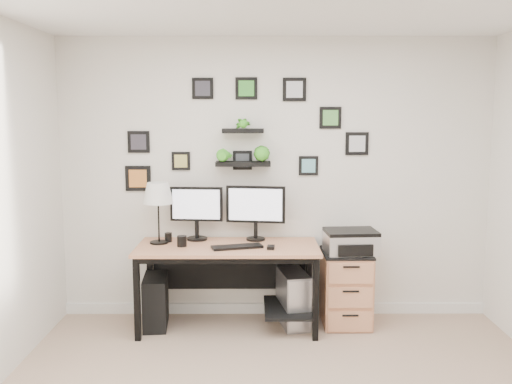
{
  "coord_description": "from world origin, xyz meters",
  "views": [
    {
      "loc": [
        -0.2,
        -3.28,
        1.91
      ],
      "look_at": [
        -0.18,
        1.83,
        1.2
      ],
      "focal_mm": 40.0,
      "sensor_mm": 36.0,
      "label": 1
    }
  ],
  "objects_px": {
    "desk": "(232,258)",
    "pc_tower_black": "(156,301)",
    "table_lamp": "(158,195)",
    "monitor_right": "(256,208)",
    "pc_tower_grey": "(293,298)",
    "mug": "(182,241)",
    "printer": "(351,241)",
    "monitor_left": "(196,209)",
    "file_cabinet": "(346,288)"
  },
  "relations": [
    {
      "from": "pc_tower_black",
      "to": "pc_tower_grey",
      "type": "height_order",
      "value": "pc_tower_grey"
    },
    {
      "from": "monitor_left",
      "to": "monitor_right",
      "type": "relative_size",
      "value": 0.91
    },
    {
      "from": "monitor_left",
      "to": "pc_tower_black",
      "type": "xyz_separation_m",
      "value": [
        -0.36,
        -0.19,
        -0.81
      ]
    },
    {
      "from": "monitor_left",
      "to": "printer",
      "type": "xyz_separation_m",
      "value": [
        1.39,
        -0.17,
        -0.26
      ]
    },
    {
      "from": "mug",
      "to": "pc_tower_grey",
      "type": "relative_size",
      "value": 0.18
    },
    {
      "from": "monitor_right",
      "to": "pc_tower_grey",
      "type": "distance_m",
      "value": 0.88
    },
    {
      "from": "desk",
      "to": "pc_tower_grey",
      "type": "height_order",
      "value": "desk"
    },
    {
      "from": "pc_tower_grey",
      "to": "mug",
      "type": "bearing_deg",
      "value": -174.15
    },
    {
      "from": "file_cabinet",
      "to": "printer",
      "type": "distance_m",
      "value": 0.44
    },
    {
      "from": "desk",
      "to": "file_cabinet",
      "type": "relative_size",
      "value": 2.39
    },
    {
      "from": "table_lamp",
      "to": "pc_tower_black",
      "type": "distance_m",
      "value": 0.96
    },
    {
      "from": "desk",
      "to": "pc_tower_black",
      "type": "bearing_deg",
      "value": 179.78
    },
    {
      "from": "monitor_right",
      "to": "file_cabinet",
      "type": "distance_m",
      "value": 1.09
    },
    {
      "from": "printer",
      "to": "pc_tower_black",
      "type": "bearing_deg",
      "value": -179.42
    },
    {
      "from": "table_lamp",
      "to": "mug",
      "type": "xyz_separation_m",
      "value": [
        0.22,
        -0.13,
        -0.39
      ]
    },
    {
      "from": "printer",
      "to": "table_lamp",
      "type": "bearing_deg",
      "value": 178.64
    },
    {
      "from": "monitor_right",
      "to": "table_lamp",
      "type": "relative_size",
      "value": 0.98
    },
    {
      "from": "desk",
      "to": "pc_tower_black",
      "type": "relative_size",
      "value": 3.49
    },
    {
      "from": "pc_tower_black",
      "to": "printer",
      "type": "bearing_deg",
      "value": -4.8
    },
    {
      "from": "desk",
      "to": "printer",
      "type": "relative_size",
      "value": 3.38
    },
    {
      "from": "mug",
      "to": "file_cabinet",
      "type": "relative_size",
      "value": 0.14
    },
    {
      "from": "mug",
      "to": "file_cabinet",
      "type": "distance_m",
      "value": 1.54
    },
    {
      "from": "desk",
      "to": "monitor_left",
      "type": "bearing_deg",
      "value": 149.67
    },
    {
      "from": "desk",
      "to": "table_lamp",
      "type": "distance_m",
      "value": 0.87
    },
    {
      "from": "monitor_right",
      "to": "pc_tower_black",
      "type": "height_order",
      "value": "monitor_right"
    },
    {
      "from": "table_lamp",
      "to": "printer",
      "type": "xyz_separation_m",
      "value": [
        1.72,
        -0.04,
        -0.42
      ]
    },
    {
      "from": "mug",
      "to": "pc_tower_black",
      "type": "distance_m",
      "value": 0.63
    },
    {
      "from": "desk",
      "to": "monitor_left",
      "type": "xyz_separation_m",
      "value": [
        -0.33,
        0.19,
        0.41
      ]
    },
    {
      "from": "monitor_left",
      "to": "pc_tower_grey",
      "type": "height_order",
      "value": "monitor_left"
    },
    {
      "from": "monitor_right",
      "to": "file_cabinet",
      "type": "xyz_separation_m",
      "value": [
        0.82,
        -0.12,
        -0.71
      ]
    },
    {
      "from": "table_lamp",
      "to": "pc_tower_black",
      "type": "height_order",
      "value": "table_lamp"
    },
    {
      "from": "desk",
      "to": "pc_tower_black",
      "type": "distance_m",
      "value": 0.8
    },
    {
      "from": "pc_tower_black",
      "to": "printer",
      "type": "xyz_separation_m",
      "value": [
        1.75,
        0.02,
        0.54
      ]
    },
    {
      "from": "pc_tower_black",
      "to": "file_cabinet",
      "type": "relative_size",
      "value": 0.68
    },
    {
      "from": "pc_tower_grey",
      "to": "monitor_right",
      "type": "bearing_deg",
      "value": 156.95
    },
    {
      "from": "monitor_left",
      "to": "mug",
      "type": "xyz_separation_m",
      "value": [
        -0.11,
        -0.26,
        -0.24
      ]
    },
    {
      "from": "monitor_right",
      "to": "file_cabinet",
      "type": "bearing_deg",
      "value": -8.48
    },
    {
      "from": "monitor_right",
      "to": "pc_tower_grey",
      "type": "height_order",
      "value": "monitor_right"
    },
    {
      "from": "desk",
      "to": "mug",
      "type": "bearing_deg",
      "value": -171.48
    },
    {
      "from": "mug",
      "to": "pc_tower_grey",
      "type": "height_order",
      "value": "mug"
    },
    {
      "from": "printer",
      "to": "monitor_left",
      "type": "bearing_deg",
      "value": 172.9
    },
    {
      "from": "mug",
      "to": "file_cabinet",
      "type": "height_order",
      "value": "mug"
    },
    {
      "from": "monitor_left",
      "to": "pc_tower_black",
      "type": "distance_m",
      "value": 0.91
    },
    {
      "from": "monitor_right",
      "to": "mug",
      "type": "height_order",
      "value": "monitor_right"
    },
    {
      "from": "table_lamp",
      "to": "mug",
      "type": "bearing_deg",
      "value": -29.81
    },
    {
      "from": "monitor_right",
      "to": "pc_tower_grey",
      "type": "relative_size",
      "value": 1.03
    },
    {
      "from": "desk",
      "to": "table_lamp",
      "type": "bearing_deg",
      "value": 174.68
    },
    {
      "from": "file_cabinet",
      "to": "mug",
      "type": "bearing_deg",
      "value": -175.19
    },
    {
      "from": "monitor_left",
      "to": "printer",
      "type": "distance_m",
      "value": 1.43
    },
    {
      "from": "table_lamp",
      "to": "monitor_right",
      "type": "bearing_deg",
      "value": 7.83
    }
  ]
}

